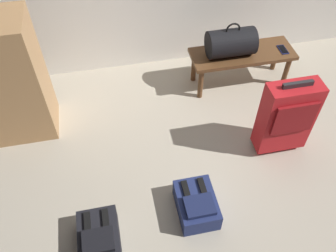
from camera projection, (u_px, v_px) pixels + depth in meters
name	position (u px, v px, depth m)	size (l,w,h in m)	color
ground_plane	(231.00, 170.00, 2.96)	(6.60, 6.60, 0.00)	#B2A893
bench	(242.00, 57.00, 3.45)	(1.00, 0.36, 0.37)	brown
duffel_bag_black	(231.00, 43.00, 3.29)	(0.44, 0.26, 0.34)	black
cell_phone	(283.00, 50.00, 3.43)	(0.07, 0.14, 0.01)	#191E4C
suitcase_upright_red	(287.00, 117.00, 2.84)	(0.42, 0.20, 0.74)	red
backpack_navy	(197.00, 205.00, 2.64)	(0.28, 0.38, 0.21)	navy
backpack_dark	(99.00, 238.00, 2.47)	(0.28, 0.38, 0.21)	black
side_cabinet	(8.00, 80.00, 2.88)	(0.56, 0.44, 1.10)	#A87A4C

